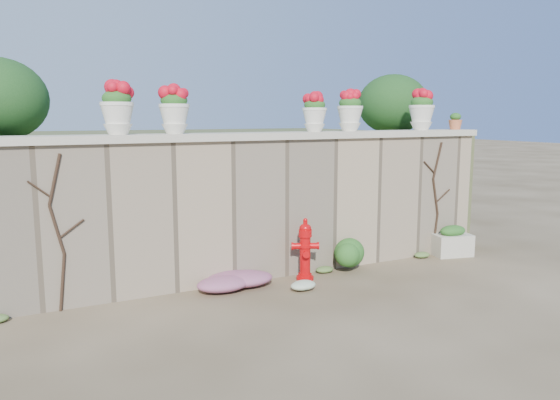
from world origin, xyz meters
TOP-DOWN VIEW (x-y plane):
  - ground at (0.00, 0.00)m, footprint 80.00×80.00m
  - stone_wall at (0.00, 1.80)m, footprint 8.00×0.40m
  - wall_cap at (0.00, 1.80)m, footprint 8.10×0.52m
  - raised_fill at (0.00, 5.00)m, footprint 9.00×6.00m
  - back_shrub_right at (3.40, 3.00)m, footprint 1.30×1.30m
  - vine_left at (-2.67, 1.58)m, footprint 0.60×0.04m
  - vine_right at (3.23, 1.58)m, footprint 0.60×0.04m
  - fire_hydrant at (0.57, 1.35)m, footprint 0.38×0.27m
  - planter_box at (3.45, 1.38)m, footprint 0.69×0.50m
  - green_shrub at (1.39, 1.38)m, footprint 0.66×0.60m
  - magenta_clump at (-0.50, 1.43)m, footprint 0.96×0.64m
  - white_flowers at (0.31, 0.94)m, footprint 0.45×0.36m
  - urn_pot_1 at (-1.88, 1.80)m, footprint 0.42×0.42m
  - urn_pot_2 at (-1.15, 1.80)m, footprint 0.40×0.40m
  - urn_pot_3 at (0.98, 1.80)m, footprint 0.36×0.36m
  - urn_pot_4 at (1.61, 1.80)m, footprint 0.40×0.40m
  - urn_pot_5 at (3.04, 1.80)m, footprint 0.42×0.42m
  - terracotta_pot at (3.80, 1.80)m, footprint 0.23×0.23m

SIDE VIEW (x-z plane):
  - ground at x=0.00m, z-range 0.00..0.00m
  - white_flowers at x=0.31m, z-range 0.00..0.16m
  - magenta_clump at x=-0.50m, z-range 0.00..0.26m
  - planter_box at x=3.45m, z-range -0.02..0.50m
  - green_shrub at x=1.39m, z-range 0.00..0.63m
  - fire_hydrant at x=0.57m, z-range 0.00..0.89m
  - vine_left at x=-2.67m, z-range 0.04..1.94m
  - vine_right at x=3.23m, z-range 0.04..1.94m
  - stone_wall at x=0.00m, z-range 0.00..2.00m
  - raised_fill at x=0.00m, z-range 0.00..2.00m
  - wall_cap at x=0.00m, z-range 2.00..2.10m
  - terracotta_pot at x=3.80m, z-range 2.09..2.36m
  - urn_pot_3 at x=0.98m, z-range 2.10..2.67m
  - urn_pot_4 at x=1.61m, z-range 2.10..2.72m
  - urn_pot_2 at x=-1.15m, z-range 2.10..2.72m
  - urn_pot_1 at x=-1.88m, z-range 2.10..2.75m
  - urn_pot_5 at x=3.04m, z-range 2.10..2.76m
  - back_shrub_right at x=3.40m, z-range 2.00..3.10m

